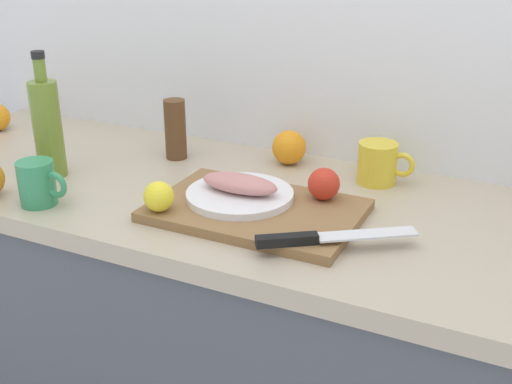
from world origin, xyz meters
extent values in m
cube|color=white|center=(0.00, 0.33, 1.25)|extent=(3.20, 0.05, 2.50)
cube|color=#4C5159|center=(0.00, 0.00, 0.43)|extent=(2.00, 0.58, 0.86)
cube|color=#B7A88E|center=(0.00, 0.00, 0.88)|extent=(2.00, 0.60, 0.04)
cube|color=olive|center=(-0.01, -0.07, 0.91)|extent=(0.41, 0.27, 0.02)
cylinder|color=white|center=(-0.05, -0.06, 0.93)|extent=(0.22, 0.22, 0.01)
ellipsoid|color=tan|center=(-0.05, -0.06, 0.95)|extent=(0.16, 0.07, 0.04)
cube|color=silver|center=(0.23, -0.12, 0.93)|extent=(0.17, 0.13, 0.00)
cube|color=black|center=(0.11, -0.20, 0.93)|extent=(0.10, 0.08, 0.02)
sphere|color=yellow|center=(-0.17, -0.18, 0.95)|extent=(0.06, 0.06, 0.06)
sphere|color=red|center=(0.10, 0.02, 0.95)|extent=(0.07, 0.07, 0.07)
cylinder|color=olive|center=(-0.52, -0.08, 1.01)|extent=(0.06, 0.06, 0.22)
cylinder|color=olive|center=(-0.52, -0.08, 1.14)|extent=(0.03, 0.03, 0.05)
cylinder|color=black|center=(-0.52, -0.08, 1.18)|extent=(0.03, 0.03, 0.02)
cylinder|color=#338C59|center=(-0.43, -0.22, 0.95)|extent=(0.07, 0.07, 0.09)
torus|color=#338C59|center=(-0.38, -0.22, 0.95)|extent=(0.06, 0.01, 0.06)
cylinder|color=yellow|center=(0.16, 0.20, 0.95)|extent=(0.09, 0.09, 0.09)
torus|color=yellow|center=(0.22, 0.20, 0.95)|extent=(0.06, 0.01, 0.06)
sphere|color=orange|center=(-0.06, 0.22, 0.94)|extent=(0.08, 0.08, 0.08)
cylinder|color=brown|center=(-0.33, 0.14, 0.97)|extent=(0.05, 0.05, 0.15)
camera|label=1|loc=(0.49, -1.10, 1.44)|focal=44.41mm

